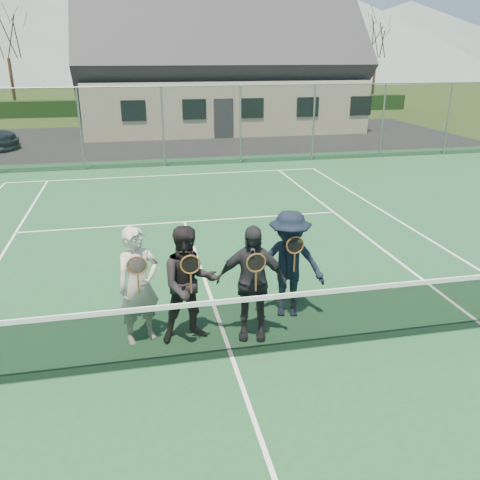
{
  "coord_description": "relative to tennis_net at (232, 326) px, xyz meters",
  "views": [
    {
      "loc": [
        -1.19,
        -6.14,
        4.12
      ],
      "look_at": [
        0.44,
        1.5,
        1.25
      ],
      "focal_mm": 38.0,
      "sensor_mm": 36.0,
      "label": 1
    }
  ],
  "objects": [
    {
      "name": "ground",
      "position": [
        0.0,
        20.0,
        -0.54
      ],
      "size": [
        220.0,
        220.0,
        0.0
      ],
      "primitive_type": "plane",
      "color": "#2C4217",
      "rests_on": "ground"
    },
    {
      "name": "court_surface",
      "position": [
        0.0,
        0.0,
        -0.53
      ],
      "size": [
        30.0,
        30.0,
        0.02
      ],
      "primitive_type": "cube",
      "color": "#1C4C2B",
      "rests_on": "ground"
    },
    {
      "name": "tarmac_carpark",
      "position": [
        -4.0,
        20.0,
        -0.53
      ],
      "size": [
        40.0,
        12.0,
        0.01
      ],
      "primitive_type": "cube",
      "color": "black",
      "rests_on": "ground"
    },
    {
      "name": "hedge_row",
      "position": [
        0.0,
        32.0,
        0.01
      ],
      "size": [
        40.0,
        1.2,
        1.1
      ],
      "primitive_type": "cube",
      "color": "black",
      "rests_on": "ground"
    },
    {
      "name": "hill_centre",
      "position": [
        20.0,
        95.0,
        10.46
      ],
      "size": [
        120.0,
        120.0,
        22.0
      ],
      "primitive_type": "cone",
      "color": "slate",
      "rests_on": "ground"
    },
    {
      "name": "hill_east",
      "position": [
        55.0,
        95.0,
        6.46
      ],
      "size": [
        90.0,
        90.0,
        14.0
      ],
      "primitive_type": "cone",
      "color": "#54655D",
      "rests_on": "ground"
    },
    {
      "name": "court_markings",
      "position": [
        0.0,
        0.0,
        -0.51
      ],
      "size": [
        11.03,
        23.83,
        0.01
      ],
      "color": "white",
      "rests_on": "court_surface"
    },
    {
      "name": "tennis_net",
      "position": [
        0.0,
        0.0,
        0.0
      ],
      "size": [
        11.68,
        0.08,
        1.1
      ],
      "color": "slate",
      "rests_on": "ground"
    },
    {
      "name": "perimeter_fence",
      "position": [
        0.0,
        13.5,
        0.99
      ],
      "size": [
        30.07,
        0.07,
        3.02
      ],
      "color": "slate",
      "rests_on": "ground"
    },
    {
      "name": "clubhouse",
      "position": [
        4.0,
        24.0,
        3.45
      ],
      "size": [
        15.6,
        8.2,
        7.7
      ],
      "color": "beige",
      "rests_on": "ground"
    },
    {
      "name": "tree_b",
      "position": [
        -9.0,
        33.0,
        5.25
      ],
      "size": [
        3.2,
        3.2,
        7.77
      ],
      "color": "#372214",
      "rests_on": "ground"
    },
    {
      "name": "tree_c",
      "position": [
        2.0,
        33.0,
        5.25
      ],
      "size": [
        3.2,
        3.2,
        7.77
      ],
      "color": "#392114",
      "rests_on": "ground"
    },
    {
      "name": "tree_d",
      "position": [
        12.0,
        33.0,
        5.25
      ],
      "size": [
        3.2,
        3.2,
        7.77
      ],
      "color": "#3C2916",
      "rests_on": "ground"
    },
    {
      "name": "tree_e",
      "position": [
        18.0,
        33.0,
        5.25
      ],
      "size": [
        3.2,
        3.2,
        7.77
      ],
      "color": "#382114",
      "rests_on": "ground"
    },
    {
      "name": "player_a",
      "position": [
        -1.24,
        0.78,
        0.38
      ],
      "size": [
        0.77,
        0.66,
        1.8
      ],
      "color": "beige",
      "rests_on": "court_surface"
    },
    {
      "name": "player_b",
      "position": [
        -0.51,
        0.67,
        0.38
      ],
      "size": [
        0.95,
        0.78,
        1.8
      ],
      "color": "black",
      "rests_on": "court_surface"
    },
    {
      "name": "player_c",
      "position": [
        0.41,
        0.54,
        0.38
      ],
      "size": [
        1.13,
        0.71,
        1.8
      ],
      "color": "#242529",
      "rests_on": "court_surface"
    },
    {
      "name": "player_d",
      "position": [
        1.16,
        1.1,
        0.38
      ],
      "size": [
        1.29,
        0.94,
        1.8
      ],
      "color": "black",
      "rests_on": "court_surface"
    }
  ]
}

